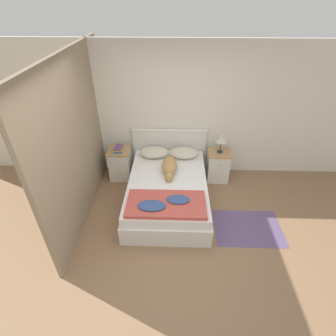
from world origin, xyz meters
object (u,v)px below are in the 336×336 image
at_px(nightstand_right, 218,166).
at_px(dog, 170,167).
at_px(bed, 168,191).
at_px(nightstand_left, 120,164).
at_px(table_lamp, 222,138).
at_px(pillow_left, 154,152).
at_px(book_stack, 118,149).
at_px(pillow_right, 184,153).

distance_m(nightstand_right, dog, 1.11).
relative_size(bed, nightstand_left, 3.16).
bearing_deg(nightstand_right, table_lamp, -90.00).
bearing_deg(nightstand_right, pillow_left, 179.65).
bearing_deg(nightstand_left, bed, -37.53).
height_order(bed, table_lamp, table_lamp).
xyz_separation_m(nightstand_right, book_stack, (-1.94, -0.00, 0.35)).
distance_m(pillow_left, table_lamp, 1.30).
relative_size(nightstand_right, dog, 0.87).
bearing_deg(dog, pillow_left, 121.33).
distance_m(nightstand_left, dog, 1.16).
relative_size(pillow_left, dog, 0.76).
bearing_deg(table_lamp, bed, -142.60).
xyz_separation_m(bed, nightstand_left, (-0.97, 0.74, 0.06)).
height_order(nightstand_right, dog, dog).
bearing_deg(pillow_left, table_lamp, -0.51).
height_order(dog, book_stack, dog).
height_order(nightstand_left, table_lamp, table_lamp).
xyz_separation_m(nightstand_left, book_stack, (-0.00, -0.00, 0.35)).
xyz_separation_m(nightstand_left, pillow_right, (1.26, 0.01, 0.28)).
relative_size(nightstand_right, pillow_right, 1.14).
xyz_separation_m(pillow_left, pillow_right, (0.58, 0.00, 0.00)).
distance_m(pillow_right, dog, 0.58).
relative_size(nightstand_right, table_lamp, 1.61).
distance_m(pillow_right, table_lamp, 0.76).
relative_size(bed, book_stack, 8.47).
height_order(dog, table_lamp, table_lamp).
xyz_separation_m(pillow_left, book_stack, (-0.68, -0.01, 0.07)).
distance_m(bed, nightstand_left, 1.22).
bearing_deg(bed, nightstand_right, 37.53).
relative_size(nightstand_left, nightstand_right, 1.00).
bearing_deg(dog, nightstand_left, 152.92).
bearing_deg(table_lamp, dog, -151.81).
bearing_deg(book_stack, pillow_left, 1.00).
height_order(nightstand_left, dog, dog).
height_order(pillow_right, table_lamp, table_lamp).
distance_m(bed, nightstand_right, 1.22).
relative_size(pillow_right, table_lamp, 1.41).
bearing_deg(nightstand_right, pillow_right, 179.35).
distance_m(pillow_right, book_stack, 1.26).
relative_size(bed, pillow_left, 3.61).
relative_size(dog, table_lamp, 1.85).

